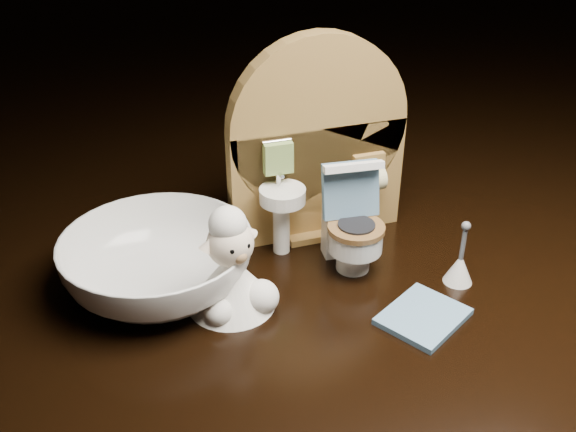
# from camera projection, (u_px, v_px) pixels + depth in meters

# --- Properties ---
(backdrop_panel) EXTENTS (0.13, 0.05, 0.15)m
(backdrop_panel) POSITION_uv_depth(u_px,v_px,m) (317.00, 152.00, 0.45)
(backdrop_panel) COLOR olive
(backdrop_panel) RESTS_ON ground
(toy_toilet) EXTENTS (0.04, 0.05, 0.08)m
(toy_toilet) POSITION_uv_depth(u_px,v_px,m) (351.00, 228.00, 0.44)
(toy_toilet) COLOR white
(toy_toilet) RESTS_ON ground
(bath_mat) EXTENTS (0.06, 0.06, 0.00)m
(bath_mat) POSITION_uv_depth(u_px,v_px,m) (423.00, 317.00, 0.40)
(bath_mat) COLOR slate
(bath_mat) RESTS_ON ground
(toilet_brush) EXTENTS (0.02, 0.02, 0.05)m
(toilet_brush) POSITION_uv_depth(u_px,v_px,m) (460.00, 266.00, 0.43)
(toilet_brush) COLOR white
(toilet_brush) RESTS_ON ground
(plush_lamb) EXTENTS (0.06, 0.06, 0.07)m
(plush_lamb) POSITION_uv_depth(u_px,v_px,m) (232.00, 273.00, 0.40)
(plush_lamb) COLOR white
(plush_lamb) RESTS_ON ground
(ceramic_bowl) EXTENTS (0.14, 0.14, 0.04)m
(ceramic_bowl) POSITION_uv_depth(u_px,v_px,m) (158.00, 263.00, 0.42)
(ceramic_bowl) COLOR white
(ceramic_bowl) RESTS_ON ground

